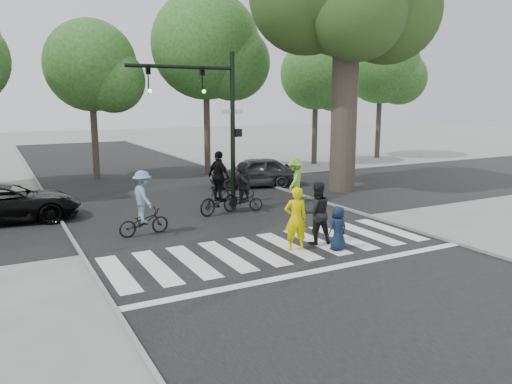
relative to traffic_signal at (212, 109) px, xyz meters
The scene contains 21 objects.
ground 7.33m from the traffic_signal, 93.27° to the right, with size 120.00×120.00×0.00m, color gray.
road_stem 4.09m from the traffic_signal, 106.46° to the right, with size 10.00×70.00×0.01m, color black.
road_cross 4.31m from the traffic_signal, 101.11° to the left, with size 70.00×10.00×0.01m, color black.
curb_left 6.74m from the traffic_signal, 167.50° to the right, with size 0.10×70.00×0.10m, color gray.
curb_right 6.19m from the traffic_signal, 14.31° to the right, with size 0.10×70.00×0.10m, color gray.
crosswalk 6.78m from the traffic_signal, 93.66° to the right, with size 10.00×3.85×0.01m.
traffic_signal is the anchor object (origin of this frame).
bg_tree_2 10.80m from the traffic_signal, 101.45° to the left, with size 5.04×4.80×8.40m.
bg_tree_3 10.35m from the traffic_signal, 66.46° to the left, with size 6.30×6.00×10.20m.
bg_tree_4 15.58m from the traffic_signal, 39.88° to the left, with size 4.83×4.60×8.15m.
bg_tree_5 20.91m from the traffic_signal, 30.36° to the left, with size 5.67×5.40×9.30m.
pedestrian_woman 6.36m from the traffic_signal, 88.59° to the right, with size 0.67×0.44×1.85m, color #EAD900.
pedestrian_child 7.10m from the traffic_signal, 78.94° to the right, with size 0.63×0.41×1.29m, color #132039.
pedestrian_adult 6.20m from the traffic_signal, 78.88° to the right, with size 0.92×0.72×1.89m, color black.
cyclist_left 4.86m from the traffic_signal, 148.60° to the right, with size 1.70×1.13×2.08m.
cyclist_mid 2.96m from the traffic_signal, 85.55° to the right, with size 1.90×1.20×2.39m.
cyclist_right 3.25m from the traffic_signal, 18.97° to the right, with size 1.60×1.47×1.92m.
car_suv 7.97m from the traffic_signal, 164.23° to the left, with size 2.24×4.86×1.35m, color black.
car_grey 6.54m from the traffic_signal, 46.37° to the left, with size 1.74×4.32×1.47m, color #313135.
bystander_hivis 4.84m from the traffic_signal, ahead, with size 1.18×0.68×1.82m, color #8EE63C.
bystander_dark 3.76m from the traffic_signal, 31.67° to the left, with size 0.63×0.41×1.71m, color black.
Camera 1 is at (-7.02, -11.08, 4.32)m, focal length 35.00 mm.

